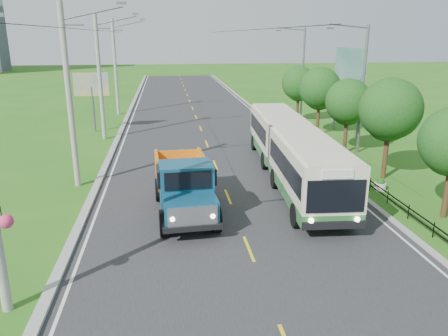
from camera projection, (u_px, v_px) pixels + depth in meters
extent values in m
plane|color=#266818|center=(249.00, 249.00, 17.66)|extent=(240.00, 240.00, 0.00)
cube|color=#28282B|center=(204.00, 138.00, 36.63)|extent=(14.00, 120.00, 0.02)
cube|color=#9E9E99|center=(117.00, 140.00, 35.70)|extent=(0.40, 120.00, 0.15)
cube|color=#9E9E99|center=(287.00, 135.00, 37.52)|extent=(0.30, 120.00, 0.10)
cube|color=silver|center=(124.00, 141.00, 35.78)|extent=(0.12, 120.00, 0.00)
cube|color=silver|center=(282.00, 136.00, 37.46)|extent=(0.12, 120.00, 0.00)
cube|color=yellow|center=(249.00, 248.00, 17.66)|extent=(0.12, 2.20, 0.00)
cube|color=black|center=(321.00, 149.00, 31.86)|extent=(0.04, 40.00, 0.60)
sphere|color=#D83366|center=(6.00, 221.00, 12.94)|extent=(0.44, 0.44, 0.44)
cylinder|color=gray|center=(69.00, 99.00, 23.69)|extent=(0.32, 0.32, 10.00)
cube|color=slate|center=(72.00, 25.00, 22.65)|extent=(1.20, 0.10, 0.10)
cube|color=slate|center=(121.00, 3.00, 22.66)|extent=(0.50, 0.18, 0.12)
cylinder|color=gray|center=(100.00, 78.00, 35.07)|extent=(0.32, 0.32, 10.00)
cube|color=slate|center=(102.00, 29.00, 34.03)|extent=(1.20, 0.10, 0.10)
cube|color=slate|center=(135.00, 14.00, 34.03)|extent=(0.50, 0.18, 0.12)
cylinder|color=gray|center=(115.00, 68.00, 46.45)|extent=(0.32, 0.32, 10.00)
cube|color=slate|center=(118.00, 30.00, 45.41)|extent=(1.20, 0.10, 0.10)
cube|color=slate|center=(142.00, 19.00, 45.41)|extent=(0.50, 0.18, 0.12)
cylinder|color=#382314|center=(448.00, 187.00, 20.37)|extent=(0.28, 0.28, 2.97)
cylinder|color=#382314|center=(386.00, 151.00, 26.00)|extent=(0.28, 0.28, 3.36)
sphere|color=#194714|center=(391.00, 109.00, 25.27)|extent=(3.60, 3.60, 3.60)
sphere|color=#194714|center=(388.00, 120.00, 25.98)|extent=(2.64, 2.64, 2.64)
cylinder|color=#382314|center=(346.00, 133.00, 31.74)|extent=(0.28, 0.28, 3.02)
sphere|color=#194714|center=(348.00, 101.00, 31.08)|extent=(3.24, 3.24, 3.24)
sphere|color=#194714|center=(347.00, 109.00, 31.77)|extent=(2.38, 2.38, 2.38)
cylinder|color=#382314|center=(318.00, 116.00, 37.40)|extent=(0.28, 0.28, 3.25)
sphere|color=#194714|center=(320.00, 88.00, 36.69)|extent=(3.48, 3.48, 3.48)
sphere|color=#194714|center=(320.00, 95.00, 37.39)|extent=(2.55, 2.55, 2.55)
cylinder|color=#382314|center=(298.00, 107.00, 43.11)|extent=(0.28, 0.28, 3.08)
sphere|color=#194714|center=(299.00, 83.00, 42.44)|extent=(3.30, 3.30, 3.30)
sphere|color=#194714|center=(299.00, 89.00, 43.13)|extent=(2.42, 2.42, 2.42)
cylinder|color=slate|center=(363.00, 91.00, 30.99)|extent=(0.20, 0.20, 9.00)
cylinder|color=slate|center=(349.00, 26.00, 29.54)|extent=(2.80, 0.10, 0.34)
cube|color=slate|center=(330.00, 28.00, 29.42)|extent=(0.45, 0.16, 0.12)
cylinder|color=slate|center=(303.00, 74.00, 44.27)|extent=(0.20, 0.20, 9.00)
cylinder|color=slate|center=(291.00, 29.00, 42.81)|extent=(2.80, 0.10, 0.34)
cube|color=slate|center=(278.00, 30.00, 42.69)|extent=(0.45, 0.16, 0.12)
cylinder|color=silver|center=(380.00, 186.00, 24.38)|extent=(0.64, 0.64, 0.40)
sphere|color=#194714|center=(381.00, 182.00, 24.31)|extent=(0.44, 0.44, 0.44)
cylinder|color=silver|center=(329.00, 151.00, 31.97)|extent=(0.64, 0.64, 0.40)
sphere|color=#194714|center=(329.00, 147.00, 31.90)|extent=(0.44, 0.44, 0.44)
cylinder|color=silver|center=(297.00, 128.00, 39.55)|extent=(0.64, 0.64, 0.40)
sphere|color=#194714|center=(297.00, 126.00, 39.48)|extent=(0.44, 0.44, 0.44)
cylinder|color=slate|center=(93.00, 109.00, 38.64)|extent=(0.20, 0.20, 4.00)
cube|color=yellow|center=(91.00, 84.00, 38.00)|extent=(3.00, 0.15, 2.00)
cylinder|color=slate|center=(359.00, 110.00, 35.09)|extent=(0.24, 0.24, 5.00)
cylinder|color=slate|center=(336.00, 102.00, 39.83)|extent=(0.24, 0.24, 5.00)
cube|color=#144C47|center=(350.00, 66.00, 36.50)|extent=(0.20, 6.00, 3.00)
cube|color=#28662F|center=(309.00, 190.00, 21.94)|extent=(3.21, 8.24, 0.59)
cube|color=beige|center=(310.00, 164.00, 21.55)|extent=(3.21, 8.24, 2.08)
cube|color=black|center=(310.00, 164.00, 21.54)|extent=(3.21, 7.60, 1.02)
cube|color=#28662F|center=(276.00, 147.00, 30.42)|extent=(3.17, 7.70, 0.59)
cube|color=beige|center=(277.00, 128.00, 30.03)|extent=(3.17, 7.70, 2.08)
cube|color=black|center=(277.00, 128.00, 30.03)|extent=(3.17, 7.06, 1.02)
cube|color=#4C4C4C|center=(290.00, 147.00, 26.00)|extent=(2.60, 1.24, 2.56)
cube|color=black|center=(336.00, 196.00, 17.72)|extent=(2.42, 0.22, 1.40)
cylinder|color=black|center=(296.00, 216.00, 19.53)|extent=(0.42, 1.14, 1.12)
cylinder|color=black|center=(349.00, 214.00, 19.69)|extent=(0.42, 1.14, 1.12)
cylinder|color=black|center=(275.00, 179.00, 24.57)|extent=(0.42, 1.14, 1.12)
cylinder|color=black|center=(317.00, 178.00, 24.73)|extent=(0.42, 1.14, 1.12)
cylinder|color=black|center=(265.00, 161.00, 28.06)|extent=(0.42, 1.14, 1.12)
cylinder|color=black|center=(302.00, 160.00, 28.22)|extent=(0.42, 1.14, 1.12)
cylinder|color=black|center=(254.00, 143.00, 32.79)|extent=(0.42, 1.14, 1.12)
cylinder|color=black|center=(286.00, 142.00, 32.95)|extent=(0.42, 1.14, 1.12)
cube|color=navy|center=(191.00, 210.00, 18.50)|extent=(2.34, 1.63, 1.08)
cube|color=navy|center=(186.00, 186.00, 19.86)|extent=(2.46, 1.85, 2.15)
cube|color=black|center=(186.00, 175.00, 19.70)|extent=(2.68, 1.55, 0.75)
cube|color=black|center=(185.00, 200.00, 20.96)|extent=(1.44, 6.51, 0.27)
cube|color=orange|center=(180.00, 168.00, 22.37)|extent=(2.66, 3.37, 1.40)
cylinder|color=black|center=(164.00, 223.00, 18.67)|extent=(0.44, 1.20, 1.18)
cylinder|color=black|center=(216.00, 219.00, 19.07)|extent=(0.44, 1.20, 1.18)
cylinder|color=black|center=(159.00, 190.00, 22.71)|extent=(0.44, 1.20, 1.18)
cylinder|color=black|center=(202.00, 187.00, 23.12)|extent=(0.44, 1.20, 1.18)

